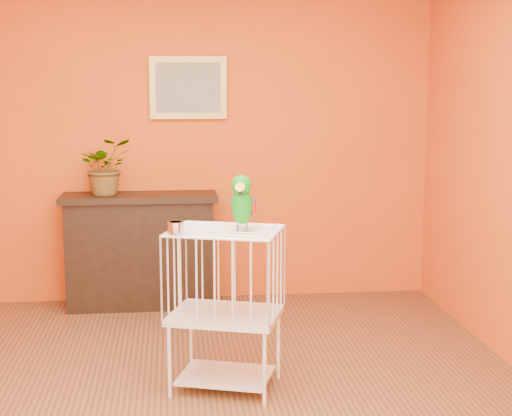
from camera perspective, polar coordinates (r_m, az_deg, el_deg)
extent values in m
plane|color=brown|center=(4.56, -3.98, -14.08)|extent=(4.50, 4.50, 0.00)
plane|color=#E75315|center=(6.45, -4.90, 4.72)|extent=(4.00, 0.00, 4.00)
plane|color=#E75315|center=(2.00, -1.84, -5.18)|extent=(4.00, 0.00, 4.00)
cube|color=black|center=(6.37, -8.39, -3.29)|extent=(1.15, 0.38, 0.87)
cube|color=black|center=(6.29, -8.49, 0.77)|extent=(1.23, 0.44, 0.05)
cube|color=black|center=(6.21, -8.45, -3.63)|extent=(0.81, 0.02, 0.43)
cube|color=#581921|center=(6.36, -10.56, -4.26)|extent=(0.05, 0.17, 0.27)
cube|color=#2D572B|center=(6.36, -9.86, -4.25)|extent=(0.05, 0.17, 0.27)
cube|color=#581921|center=(6.35, -9.08, -4.24)|extent=(0.05, 0.17, 0.27)
cube|color=#2D572B|center=(6.35, -8.21, -4.23)|extent=(0.05, 0.17, 0.27)
cube|color=#581921|center=(6.35, -7.34, -4.22)|extent=(0.05, 0.17, 0.27)
imported|color=#26722D|center=(6.24, -10.88, 2.48)|extent=(0.51, 0.54, 0.35)
cube|color=#A2863A|center=(6.41, -4.95, 8.71)|extent=(0.62, 0.03, 0.50)
cube|color=gray|center=(6.39, -4.95, 8.71)|extent=(0.52, 0.01, 0.40)
cube|color=white|center=(4.75, -2.22, -12.06)|extent=(0.62, 0.55, 0.02)
cube|color=white|center=(4.63, -2.24, -7.79)|extent=(0.73, 0.64, 0.04)
cube|color=white|center=(4.51, -2.28, -1.66)|extent=(0.73, 0.64, 0.01)
cylinder|color=white|center=(4.59, -6.32, -11.08)|extent=(0.02, 0.02, 0.43)
cylinder|color=white|center=(4.45, 0.62, -11.66)|extent=(0.02, 0.02, 0.43)
cylinder|color=white|center=(4.97, -4.76, -9.44)|extent=(0.02, 0.02, 0.43)
cylinder|color=white|center=(4.85, 1.64, -9.90)|extent=(0.02, 0.02, 0.43)
cylinder|color=silver|center=(4.40, -5.87, -1.42)|extent=(0.09, 0.09, 0.07)
cylinder|color=#59544C|center=(4.47, -1.35, -1.42)|extent=(0.01, 0.01, 0.05)
cylinder|color=#59544C|center=(4.47, -0.69, -1.43)|extent=(0.01, 0.01, 0.05)
ellipsoid|color=#0C960F|center=(4.45, -1.03, 0.13)|extent=(0.16, 0.20, 0.24)
ellipsoid|color=#0C960F|center=(4.40, -1.08, 1.67)|extent=(0.14, 0.14, 0.12)
cone|color=orange|center=(4.34, -1.15, 1.41)|extent=(0.07, 0.09, 0.08)
cone|color=black|center=(4.36, -1.13, 1.16)|extent=(0.03, 0.03, 0.03)
sphere|color=black|center=(4.38, -1.62, 1.80)|extent=(0.02, 0.02, 0.02)
sphere|color=black|center=(4.37, -0.58, 1.79)|extent=(0.02, 0.02, 0.02)
ellipsoid|color=#A50C0C|center=(4.47, -1.84, 0.03)|extent=(0.04, 0.07, 0.08)
ellipsoid|color=navy|center=(4.46, -0.18, 0.01)|extent=(0.04, 0.07, 0.08)
cone|color=#0C960F|center=(4.54, -0.93, -0.69)|extent=(0.10, 0.17, 0.13)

